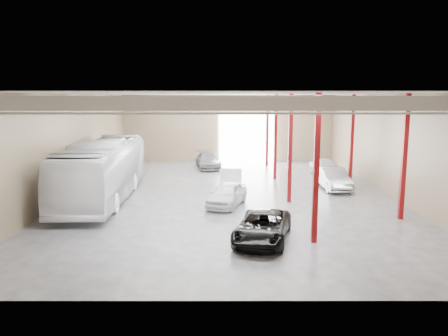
{
  "coord_description": "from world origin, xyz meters",
  "views": [
    {
      "loc": [
        -0.46,
        -29.82,
        6.84
      ],
      "look_at": [
        -0.45,
        -1.68,
        2.2
      ],
      "focal_mm": 35.0,
      "sensor_mm": 36.0,
      "label": 1
    }
  ],
  "objects_px": {
    "black_sedan": "(263,227)",
    "car_row_a": "(227,194)",
    "coach_bus": "(104,170)",
    "car_row_c": "(208,161)",
    "car_right_near": "(333,179)",
    "car_right_far": "(326,167)",
    "car_row_b": "(231,179)"
  },
  "relations": [
    {
      "from": "car_right_near",
      "to": "car_row_b",
      "type": "bearing_deg",
      "value": 176.24
    },
    {
      "from": "black_sedan",
      "to": "car_row_b",
      "type": "height_order",
      "value": "car_row_b"
    },
    {
      "from": "car_right_far",
      "to": "car_row_b",
      "type": "bearing_deg",
      "value": -155.19
    },
    {
      "from": "coach_bus",
      "to": "car_row_b",
      "type": "height_order",
      "value": "coach_bus"
    },
    {
      "from": "car_row_a",
      "to": "car_right_near",
      "type": "xyz_separation_m",
      "value": [
        7.94,
        5.0,
        0.07
      ]
    },
    {
      "from": "black_sedan",
      "to": "car_right_near",
      "type": "bearing_deg",
      "value": 75.7
    },
    {
      "from": "car_row_b",
      "to": "car_right_near",
      "type": "xyz_separation_m",
      "value": [
        7.58,
        -0.2,
        0.06
      ]
    },
    {
      "from": "coach_bus",
      "to": "car_row_a",
      "type": "relative_size",
      "value": 3.3
    },
    {
      "from": "black_sedan",
      "to": "car_row_a",
      "type": "relative_size",
      "value": 1.18
    },
    {
      "from": "coach_bus",
      "to": "car_right_near",
      "type": "bearing_deg",
      "value": 9.04
    },
    {
      "from": "car_row_a",
      "to": "car_row_b",
      "type": "relative_size",
      "value": 0.95
    },
    {
      "from": "black_sedan",
      "to": "car_row_b",
      "type": "xyz_separation_m",
      "value": [
        -1.29,
        12.03,
        0.04
      ]
    },
    {
      "from": "car_right_near",
      "to": "car_right_far",
      "type": "xyz_separation_m",
      "value": [
        0.63,
        5.2,
        -0.01
      ]
    },
    {
      "from": "black_sedan",
      "to": "car_right_near",
      "type": "xyz_separation_m",
      "value": [
        6.29,
        11.83,
        0.09
      ]
    },
    {
      "from": "coach_bus",
      "to": "car_row_b",
      "type": "distance_m",
      "value": 9.29
    },
    {
      "from": "car_row_b",
      "to": "car_row_c",
      "type": "bearing_deg",
      "value": 104.64
    },
    {
      "from": "black_sedan",
      "to": "car_row_a",
      "type": "distance_m",
      "value": 7.02
    },
    {
      "from": "car_row_b",
      "to": "car_row_c",
      "type": "xyz_separation_m",
      "value": [
        -2.09,
        9.43,
        -0.01
      ]
    },
    {
      "from": "car_row_b",
      "to": "car_right_near",
      "type": "relative_size",
      "value": 0.93
    },
    {
      "from": "car_right_far",
      "to": "black_sedan",
      "type": "bearing_deg",
      "value": -118.66
    },
    {
      "from": "coach_bus",
      "to": "car_row_c",
      "type": "xyz_separation_m",
      "value": [
        6.5,
        12.73,
        -1.24
      ]
    },
    {
      "from": "black_sedan",
      "to": "car_row_a",
      "type": "xyz_separation_m",
      "value": [
        -1.64,
        6.83,
        0.03
      ]
    },
    {
      "from": "car_right_near",
      "to": "car_row_a",
      "type": "bearing_deg",
      "value": -150.04
    },
    {
      "from": "car_row_a",
      "to": "black_sedan",
      "type": "bearing_deg",
      "value": -57.85
    },
    {
      "from": "car_row_a",
      "to": "car_right_far",
      "type": "distance_m",
      "value": 13.32
    },
    {
      "from": "coach_bus",
      "to": "car_row_c",
      "type": "height_order",
      "value": "coach_bus"
    },
    {
      "from": "car_row_c",
      "to": "car_right_far",
      "type": "xyz_separation_m",
      "value": [
        10.3,
        -4.43,
        0.06
      ]
    },
    {
      "from": "black_sedan",
      "to": "car_row_c",
      "type": "height_order",
      "value": "car_row_c"
    },
    {
      "from": "black_sedan",
      "to": "car_row_c",
      "type": "relative_size",
      "value": 1.0
    },
    {
      "from": "coach_bus",
      "to": "car_row_a",
      "type": "height_order",
      "value": "coach_bus"
    },
    {
      "from": "black_sedan",
      "to": "coach_bus",
      "type": "bearing_deg",
      "value": 152.24
    },
    {
      "from": "black_sedan",
      "to": "car_right_far",
      "type": "relative_size",
      "value": 1.09
    }
  ]
}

